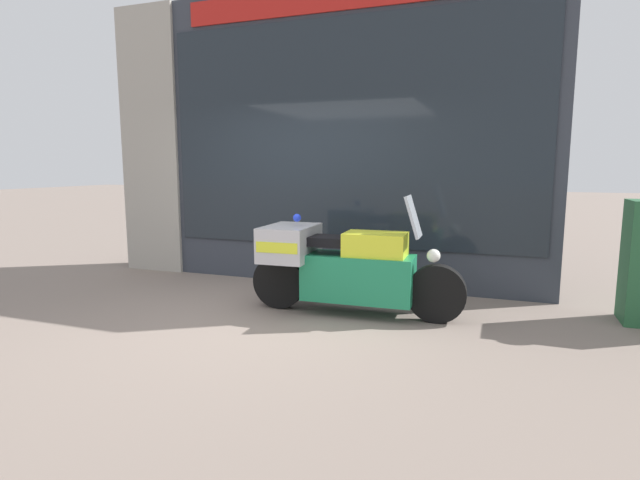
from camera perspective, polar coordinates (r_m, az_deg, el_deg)
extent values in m
plane|color=gray|center=(5.35, -7.97, -9.09)|extent=(60.00, 60.00, 0.00)
cube|color=#333842|center=(6.94, -0.35, 11.39)|extent=(6.21, 0.40, 3.92)
cube|color=#A39E93|center=(8.24, -17.85, 10.52)|extent=(0.99, 0.55, 3.92)
cube|color=#1E262D|center=(6.59, 2.79, 11.97)|extent=(4.99, 0.02, 2.92)
cube|color=slate|center=(6.93, 2.93, -2.62)|extent=(4.77, 0.30, 0.55)
cube|color=silver|center=(6.95, 3.34, 5.43)|extent=(4.77, 0.02, 1.42)
cube|color=beige|center=(6.81, 3.04, 11.29)|extent=(4.77, 0.30, 0.02)
cube|color=black|center=(7.39, -8.34, 11.30)|extent=(0.18, 0.04, 0.05)
cube|color=maroon|center=(6.81, 3.04, 11.63)|extent=(0.18, 0.04, 0.05)
cube|color=#B7B2A8|center=(6.53, 15.97, 11.46)|extent=(0.18, 0.04, 0.05)
cube|color=#2866B7|center=(7.47, -9.56, 1.26)|extent=(0.19, 0.02, 0.27)
cube|color=red|center=(6.99, -1.58, 0.89)|extent=(0.19, 0.02, 0.27)
cube|color=yellow|center=(6.66, 7.38, 0.44)|extent=(0.19, 0.03, 0.27)
cube|color=#2D8E42|center=(6.51, 17.00, -0.05)|extent=(0.19, 0.02, 0.27)
cylinder|color=black|center=(5.31, 13.18, -5.97)|extent=(0.61, 0.16, 0.61)
cylinder|color=black|center=(5.71, -4.63, -4.75)|extent=(0.61, 0.16, 0.61)
cube|color=#1E8456|center=(5.41, 4.39, -4.29)|extent=(1.20, 0.52, 0.50)
cube|color=yellow|center=(5.30, 6.36, -0.65)|extent=(0.66, 0.45, 0.28)
cube|color=black|center=(5.41, 1.66, -0.12)|extent=(0.70, 0.38, 0.10)
cube|color=#B7B7BC|center=(5.58, -3.46, -0.29)|extent=(0.55, 0.79, 0.38)
cube|color=yellow|center=(5.58, -3.46, -0.29)|extent=(0.50, 0.80, 0.11)
cube|color=#B2BCC6|center=(5.20, 10.62, 2.65)|extent=(0.17, 0.34, 0.43)
sphere|color=white|center=(5.23, 12.85, -1.77)|extent=(0.14, 0.14, 0.14)
sphere|color=blue|center=(5.51, -2.65, 2.55)|extent=(0.09, 0.09, 0.09)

